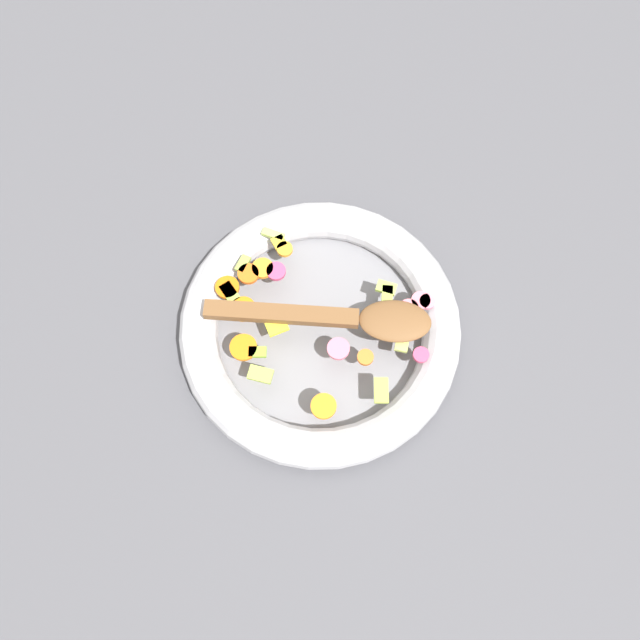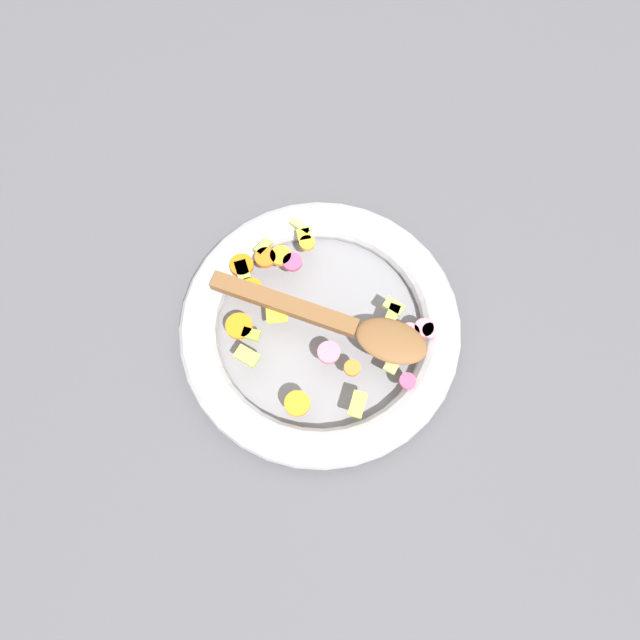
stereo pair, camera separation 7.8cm
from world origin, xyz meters
TOP-DOWN VIEW (x-y plane):
  - ground_plane at (0.00, 0.00)m, footprint 4.00×4.00m
  - skillet at (0.00, 0.00)m, footprint 0.36×0.36m
  - chopped_vegetables at (0.02, -0.01)m, footprint 0.27×0.28m
  - wooden_spoon at (-0.03, 0.01)m, footprint 0.28×0.14m

SIDE VIEW (x-z plane):
  - ground_plane at x=0.00m, z-range 0.00..0.00m
  - skillet at x=0.00m, z-range 0.00..0.05m
  - chopped_vegetables at x=0.02m, z-range 0.05..0.06m
  - wooden_spoon at x=-0.03m, z-range 0.06..0.07m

